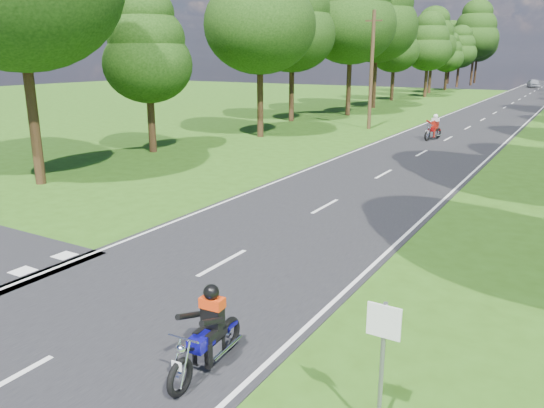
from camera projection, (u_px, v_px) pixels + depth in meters
The scene contains 9 objects.
ground at pixel (169, 293), 11.60m from camera, with size 160.00×160.00×0.00m, color #2A5012.
main_road at pixel (505, 108), 52.98m from camera, with size 7.00×140.00×0.02m, color black.
road_markings at pixel (500, 109), 51.49m from camera, with size 7.40×140.00×0.01m.
treeline at pixel (541, 25), 58.38m from camera, with size 40.00×115.35×14.78m.
telegraph_pole at pixel (371, 70), 36.62m from camera, with size 1.20×0.26×8.00m.
road_sign at pixel (383, 349), 6.86m from camera, with size 0.45×0.07×2.00m.
rider_near_blue at pixel (206, 331), 8.52m from camera, with size 0.58×1.75×1.45m, color #0F0C86, non-canonical shape.
rider_far_red at pixel (433, 127), 32.51m from camera, with size 0.62×1.87×1.56m, color #9C0C0D, non-canonical shape.
distant_car at pixel (534, 83), 85.82m from camera, with size 1.65×4.10×1.40m, color #B8BBBF.
Camera 1 is at (7.38, -7.99, 5.01)m, focal length 35.00 mm.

